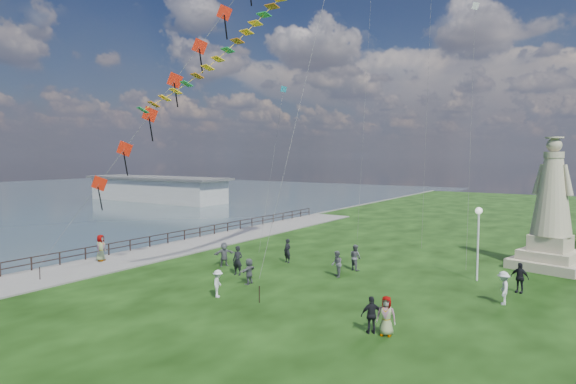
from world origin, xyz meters
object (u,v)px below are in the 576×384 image
Objects in this scene: pier_pavilion at (157,189)px; person_3 at (372,315)px; statue at (551,219)px; person_4 at (386,316)px; person_2 at (218,284)px; person_8 at (503,288)px; person_10 at (101,249)px; lamppost at (478,228)px; person_5 at (224,254)px; person_9 at (520,278)px; person_0 at (238,260)px; person_1 at (337,264)px; person_6 at (287,251)px; person_7 at (355,257)px; person_11 at (249,271)px.

pier_pavilion is 18.13× the size of person_3.
person_4 is (-4.64, -18.06, -2.55)m from statue.
person_2 is 15.14m from person_8.
statue is at bearing -83.65° from person_10.
person_4 is (59.85, -39.68, -0.98)m from pier_pavilion.
person_3 is at bearing -98.73° from lamppost.
person_5 is 18.83m from person_9.
person_3 is 15.27m from person_5.
person_10 is (-26.67, -8.28, 0.11)m from person_9.
person_4 is at bearing -28.72° from person_0.
person_10 is at bearing 163.51° from person_4.
person_0 is (-16.75, -13.40, -2.46)m from statue.
person_9 is 27.92m from person_10.
person_2 is at bearing -121.83° from person_10.
person_4 is 1.02× the size of person_5.
person_8 reaches higher than person_1.
person_6 reaches higher than person_4.
statue reaches higher than person_4.
person_7 is at bearing -48.86° from person_2.
pier_pavilion is 6.53× the size of lamppost.
person_11 is at bearing -63.73° from person_6.
person_11 is (-13.95, -7.01, -0.08)m from person_9.
person_9 is at bearing -153.89° from person_7.
person_8 is (3.43, 7.48, 0.01)m from person_4.
person_4 is 1.00× the size of person_9.
person_5 is (-2.43, 1.45, -0.11)m from person_0.
person_2 is at bearing -38.27° from pier_pavilion.
person_0 is 1.26× the size of person_2.
person_4 is (-1.22, -11.76, -2.45)m from lamppost.
person_1 is 17.34m from person_10.
person_0 is 1.15× the size of person_3.
person_11 is at bearing -121.79° from statue.
person_4 is 0.98× the size of person_6.
person_4 is 10.67m from person_11.
person_11 is at bearing -143.43° from lamppost.
person_1 is at bearing -94.76° from person_3.
person_0 is 1.22× the size of person_11.
person_5 is 9.16m from person_7.
person_9 is at bearing 113.18° from person_11.
person_0 is 1.11× the size of person_9.
statue reaches higher than person_5.
person_4 reaches higher than person_2.
person_0 reaches higher than person_6.
person_4 is at bearing -83.19° from person_5.
statue is 4.73× the size of person_0.
person_3 is at bearing -84.59° from person_5.
person_0 is at bearing -100.24° from person_10.
person_5 is (-14.54, 6.11, -0.01)m from person_4.
person_7 reaches higher than person_8.
person_8 is at bearing -170.35° from person_7.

